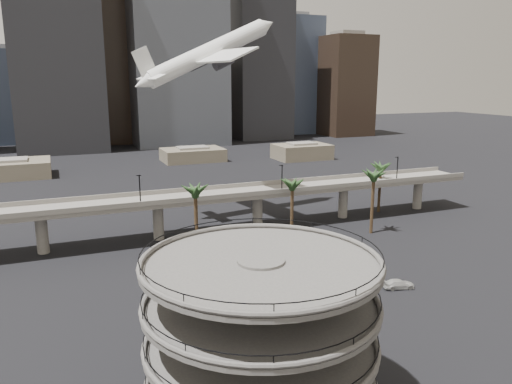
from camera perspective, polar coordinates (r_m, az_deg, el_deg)
name	(u,v)px	position (r m, az deg, el deg)	size (l,w,h in m)	color
ground	(351,366)	(61.74, 10.83, -18.99)	(700.00, 700.00, 0.00)	black
parking_ramp	(261,324)	(48.38, 0.55, -14.87)	(22.20, 22.20, 17.35)	#524F4D
overpass	(209,200)	(105.82, -5.34, -0.89)	(130.00, 9.30, 14.70)	slate
palm_trees	(317,180)	(106.42, 6.95, 1.33)	(54.40, 18.40, 14.00)	#42301C
low_buildings	(159,159)	(191.61, -11.01, 3.74)	(135.00, 27.50, 6.80)	#625A48
skyline	(142,56)	(264.61, -12.93, 14.90)	(269.00, 86.00, 118.67)	gray
airborne_jet	(208,53)	(116.32, -5.49, 15.49)	(36.62, 33.85, 18.39)	white
car_a	(231,325)	(67.80, -2.88, -14.96)	(1.74, 4.34, 1.48)	#9E3316
car_b	(333,289)	(79.03, 8.81, -10.90)	(1.54, 4.43, 1.46)	black
car_c	(399,284)	(83.03, 15.99, -10.07)	(2.02, 4.97, 1.44)	beige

